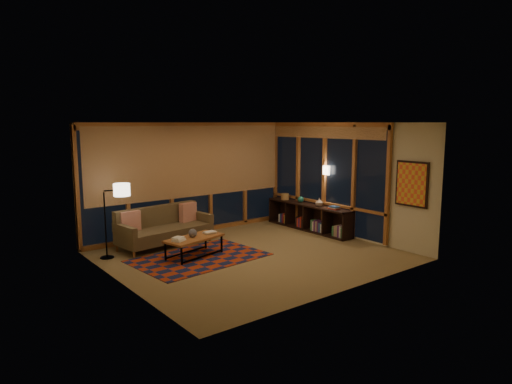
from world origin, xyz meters
TOP-DOWN VIEW (x-y plane):
  - floor at (0.00, 0.00)m, footprint 5.50×5.00m
  - ceiling at (0.00, 0.00)m, footprint 5.50×5.00m
  - walls at (0.00, 0.00)m, footprint 5.51×5.01m
  - window_wall_back at (0.00, 2.43)m, footprint 5.30×0.16m
  - window_wall_right at (2.68, 0.60)m, footprint 0.16×3.70m
  - wall_art at (2.71, -1.85)m, footprint 0.06×0.74m
  - wall_sconce at (2.62, 0.45)m, footprint 0.12×0.18m
  - sofa at (-1.07, 1.75)m, footprint 2.15×1.08m
  - pillow_left at (-1.81, 1.87)m, footprint 0.43×0.16m
  - pillow_right at (-0.37, 1.97)m, footprint 0.45×0.24m
  - area_rug at (-0.95, 0.50)m, footprint 2.69×1.92m
  - coffee_table at (-0.98, 0.65)m, footprint 1.32×0.83m
  - book_stack_a at (-1.37, 0.58)m, footprint 0.30×0.28m
  - book_stack_b at (-0.57, 0.72)m, footprint 0.23×0.19m
  - ceramic_pot at (-1.00, 0.67)m, footprint 0.23×0.23m
  - floor_lamp at (-2.42, 1.66)m, footprint 0.56×0.42m
  - bookshelf at (2.49, 0.91)m, footprint 0.40×2.65m
  - basket at (2.47, 1.78)m, footprint 0.23×0.23m
  - teal_bowl at (2.49, 1.20)m, footprint 0.16×0.16m
  - vase at (2.49, 0.54)m, footprint 0.20×0.20m
  - shelf_book_stack at (2.49, 0.05)m, footprint 0.22×0.26m

SIDE VIEW (x-z plane):
  - floor at x=0.00m, z-range -0.01..0.01m
  - area_rug at x=-0.95m, z-range 0.00..0.01m
  - coffee_table at x=-0.98m, z-range 0.00..0.41m
  - bookshelf at x=2.49m, z-range 0.00..0.66m
  - sofa at x=-1.07m, z-range 0.00..0.85m
  - book_stack_b at x=-0.57m, z-range 0.41..0.45m
  - book_stack_a at x=-1.37m, z-range 0.41..0.48m
  - ceramic_pot at x=-1.00m, z-range 0.41..0.58m
  - pillow_left at x=-1.81m, z-range 0.42..0.84m
  - pillow_right at x=-0.37m, z-range 0.42..0.86m
  - shelf_book_stack at x=2.49m, z-range 0.66..0.73m
  - teal_bowl at x=2.49m, z-range 0.66..0.82m
  - basket at x=2.47m, z-range 0.66..0.82m
  - floor_lamp at x=-2.42m, z-range 0.00..1.50m
  - vase at x=2.49m, z-range 0.66..0.87m
  - walls at x=0.00m, z-range 0.00..2.70m
  - window_wall_back at x=0.00m, z-range 0.05..2.65m
  - window_wall_right at x=2.68m, z-range 0.05..2.65m
  - wall_art at x=2.71m, z-range 0.98..1.92m
  - wall_sconce at x=2.62m, z-range 1.44..1.66m
  - ceiling at x=0.00m, z-range 2.70..2.71m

